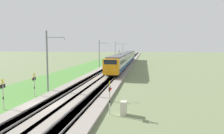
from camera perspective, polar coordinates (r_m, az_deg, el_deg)
The scene contains 15 objects.
ground_plane at distance 22.89m, azimuth -17.57°, elevation -10.16°, with size 400.00×400.00×0.00m, color #6B7A51.
ballast_main at distance 70.69m, azimuth 0.52°, elevation 0.71°, with size 240.00×4.40×0.30m.
ballast_adjacent at distance 70.25m, azimuth 3.70°, elevation 0.67°, with size 240.00×4.40×0.30m.
track_main at distance 70.69m, azimuth 0.52°, elevation 0.72°, with size 240.00×1.57×0.45m.
track_adjacent at distance 70.25m, azimuth 3.70°, elevation 0.68°, with size 240.00×1.57×0.45m.
grass_verge at distance 71.84m, azimuth -4.45°, elevation 0.70°, with size 240.00×8.70×0.12m.
passenger_train at distance 67.52m, azimuth 3.52°, elevation 2.38°, with size 59.23×2.90×5.10m.
crossing_signal_near at distance 22.95m, azimuth -26.63°, elevation -5.71°, with size 0.70×0.23×3.06m.
crossing_signal_far at distance 19.32m, azimuth -0.58°, elevation -7.19°, with size 0.70×0.23×3.04m.
crossing_signal_aux at distance 27.46m, azimuth -19.68°, elevation -3.85°, with size 0.70×0.23×2.94m.
catenary_mast_near at distance 29.77m, azimuth -16.46°, elevation 1.62°, with size 0.22×2.56×8.08m.
catenary_mast_mid at distance 61.32m, azimuth -3.28°, elevation 3.57°, with size 0.22×2.56×7.74m.
catenary_mast_far at distance 93.91m, azimuth 0.87°, elevation 4.35°, with size 0.22×2.56×8.05m.
catenary_mast_distant at distance 126.75m, azimuth 2.88°, elevation 4.61°, with size 0.22×2.56×7.87m.
equipment_cabinet at distance 19.67m, azimuth 3.05°, elevation -10.67°, with size 0.76×0.54×1.21m.
Camera 1 is at (-19.75, -9.85, 6.09)m, focal length 35.00 mm.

